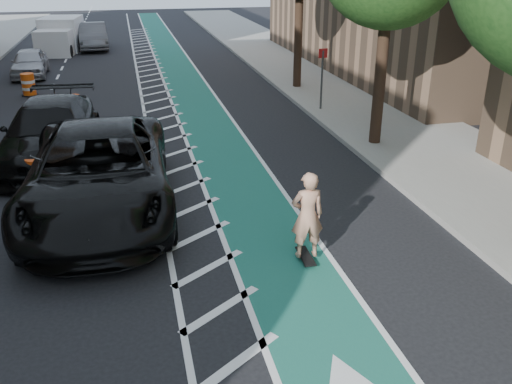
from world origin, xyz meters
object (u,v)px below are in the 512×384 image
object	(u,v)px
suv_near	(99,172)
suv_far	(50,132)
barrel_a	(38,176)
skateboarder	(307,215)

from	to	relation	value
suv_near	suv_far	distance (m)	4.34
suv_far	barrel_a	size ratio (longest dim) A/B	6.40
skateboarder	suv_far	distance (m)	9.32
suv_far	barrel_a	bearing A→B (deg)	-87.50
skateboarder	suv_near	world-z (taller)	suv_near
skateboarder	suv_far	size ratio (longest dim) A/B	0.30
skateboarder	suv_near	bearing A→B (deg)	-38.39
suv_near	suv_far	world-z (taller)	suv_near
suv_far	barrel_a	distance (m)	2.57
skateboarder	barrel_a	world-z (taller)	skateboarder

